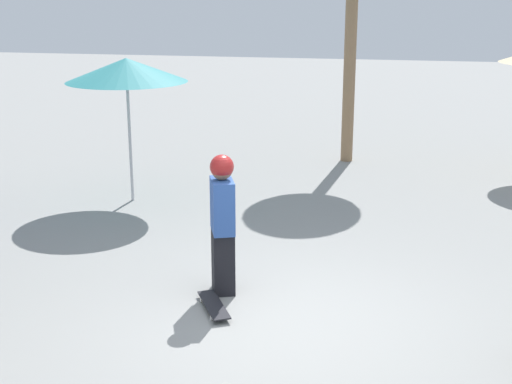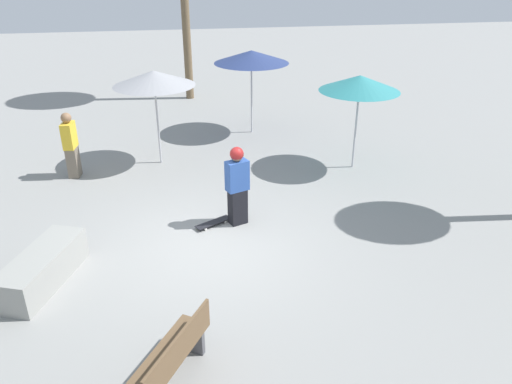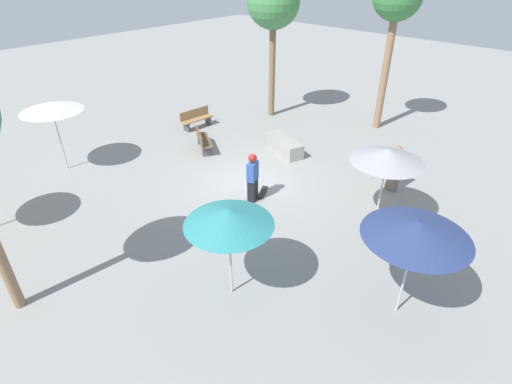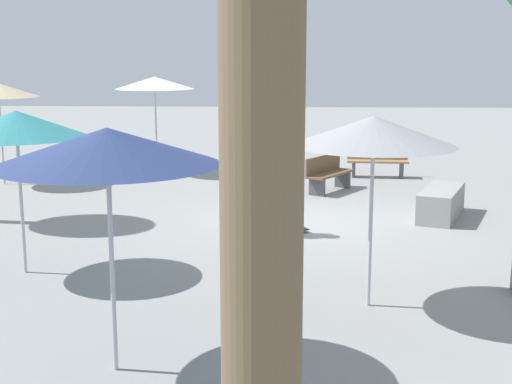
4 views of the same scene
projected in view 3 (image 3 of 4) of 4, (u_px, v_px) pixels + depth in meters
The scene contains 13 objects.
ground_plane at pixel (248, 183), 14.27m from camera, with size 60.00×60.00×0.00m, color gray.
skater_main at pixel (253, 176), 12.87m from camera, with size 0.39×0.51×1.69m.
skateboard at pixel (263, 192), 13.65m from camera, with size 0.56×0.80×0.07m.
concrete_ledge at pixel (285, 145), 16.32m from camera, with size 2.01×1.28×0.59m.
bench_near at pixel (196, 119), 18.51m from camera, with size 0.53×1.62×0.85m.
bench_far at pixel (203, 140), 16.43m from camera, with size 1.59×1.22×0.85m.
shade_umbrella_grey at pixel (388, 156), 11.05m from camera, with size 2.08×2.08×2.47m.
shade_umbrella_teal at pixel (229, 217), 8.62m from camera, with size 2.01×2.01×2.43m.
shade_umbrella_white at pixel (51, 107), 13.99m from camera, with size 2.14×2.14×2.61m.
shade_umbrella_navy at pixel (417, 229), 8.06m from camera, with size 2.24×2.24×2.53m.
palm_tree_center_right at pixel (397, 0), 15.94m from camera, with size 2.00×2.00×6.59m.
palm_tree_far_back at pixel (273, 4), 17.47m from camera, with size 2.35×2.35×6.37m.
bystander_watching at pixel (395, 168), 13.48m from camera, with size 0.48×0.31×1.66m.
Camera 3 is at (-8.55, 8.88, 7.20)m, focal length 28.00 mm.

